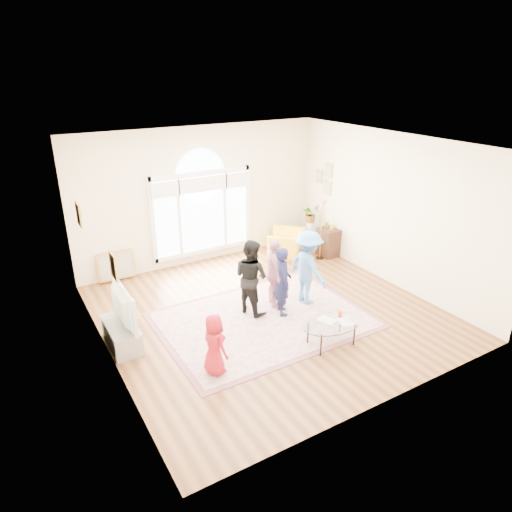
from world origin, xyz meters
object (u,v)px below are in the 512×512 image
tv_console (122,335)px  coffee_table (332,324)px  armchair (287,243)px  area_rug (264,320)px  television (118,306)px

tv_console → coffee_table: 3.56m
tv_console → coffee_table: bearing=-30.0°
tv_console → armchair: armchair is taller
armchair → area_rug: bearing=0.4°
television → armchair: 5.05m
tv_console → television: (0.01, -0.00, 0.55)m
tv_console → area_rug: bearing=-11.6°
area_rug → armchair: 3.25m
area_rug → tv_console: bearing=168.4°
area_rug → television: television is taller
tv_console → coffee_table: (3.08, -1.77, 0.19)m
area_rug → coffee_table: bearing=-65.6°
tv_console → television: size_ratio=0.85×
area_rug → television: size_ratio=3.07×
coffee_table → armchair: armchair is taller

